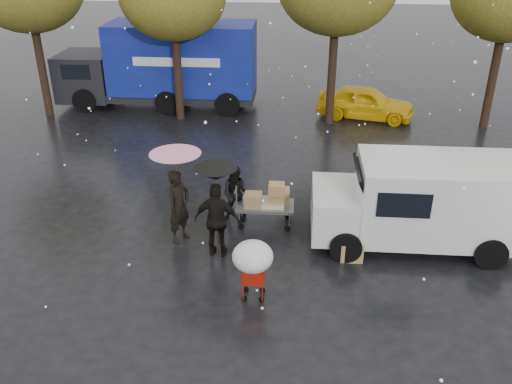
# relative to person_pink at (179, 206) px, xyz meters

# --- Properties ---
(ground) EXTENTS (90.00, 90.00, 0.00)m
(ground) POSITION_rel_person_pink_xyz_m (1.56, -0.77, -0.95)
(ground) COLOR black
(ground) RESTS_ON ground
(person_pink) EXTENTS (0.73, 0.82, 1.89)m
(person_pink) POSITION_rel_person_pink_xyz_m (0.00, 0.00, 0.00)
(person_pink) COLOR black
(person_pink) RESTS_ON ground
(person_middle) EXTENTS (0.80, 0.63, 1.60)m
(person_middle) POSITION_rel_person_pink_xyz_m (1.29, 1.04, -0.15)
(person_middle) COLOR black
(person_middle) RESTS_ON ground
(person_black) EXTENTS (1.14, 0.57, 1.88)m
(person_black) POSITION_rel_person_pink_xyz_m (1.04, -0.61, -0.01)
(person_black) COLOR black
(person_black) RESTS_ON ground
(umbrella_pink) EXTENTS (1.23, 1.23, 2.35)m
(umbrella_pink) POSITION_rel_person_pink_xyz_m (0.00, -0.00, 1.25)
(umbrella_pink) COLOR #4C4C4C
(umbrella_pink) RESTS_ON ground
(umbrella_black) EXTENTS (0.99, 0.99, 2.29)m
(umbrella_black) POSITION_rel_person_pink_xyz_m (1.04, -0.61, 1.19)
(umbrella_black) COLOR #4C4C4C
(umbrella_black) RESTS_ON ground
(vendor_cart) EXTENTS (1.52, 0.80, 1.27)m
(vendor_cart) POSITION_rel_person_pink_xyz_m (2.14, 0.93, -0.22)
(vendor_cart) COLOR slate
(vendor_cart) RESTS_ON ground
(shopping_cart) EXTENTS (0.84, 0.84, 1.46)m
(shopping_cart) POSITION_rel_person_pink_xyz_m (2.02, -2.34, 0.12)
(shopping_cart) COLOR red
(shopping_cart) RESTS_ON ground
(white_van) EXTENTS (4.91, 2.18, 2.20)m
(white_van) POSITION_rel_person_pink_xyz_m (5.87, 0.34, 0.21)
(white_van) COLOR white
(white_van) RESTS_ON ground
(blue_truck) EXTENTS (8.30, 2.60, 3.50)m
(blue_truck) POSITION_rel_person_pink_xyz_m (-2.90, 10.85, 0.81)
(blue_truck) COLOR navy
(blue_truck) RESTS_ON ground
(box_ground_near) EXTENTS (0.53, 0.43, 0.47)m
(box_ground_near) POSITION_rel_person_pink_xyz_m (4.21, -0.53, -0.71)
(box_ground_near) COLOR olive
(box_ground_near) RESTS_ON ground
(box_ground_far) EXTENTS (0.48, 0.41, 0.32)m
(box_ground_far) POSITION_rel_person_pink_xyz_m (3.99, -0.19, -0.79)
(box_ground_far) COLOR olive
(box_ground_far) RESTS_ON ground
(yellow_taxi) EXTENTS (4.09, 2.41, 1.31)m
(yellow_taxi) POSITION_rel_person_pink_xyz_m (5.52, 9.88, -0.29)
(yellow_taxi) COLOR yellow
(yellow_taxi) RESTS_ON ground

